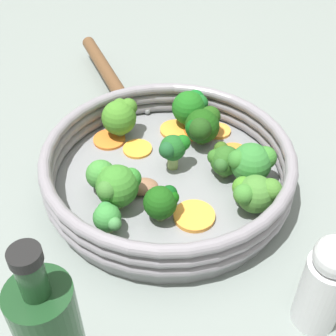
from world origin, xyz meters
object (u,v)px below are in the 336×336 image
(broccoli_floret_7, at_px, (252,162))
(carrot_slice_5, at_px, (200,131))
(broccoli_floret_4, at_px, (120,116))
(broccoli_floret_8, at_px, (255,193))
(broccoli_floret_10, at_px, (162,202))
(carrot_slice_1, at_px, (194,216))
(carrot_slice_2, at_px, (175,130))
(broccoli_floret_2, at_px, (103,175))
(skillet, at_px, (168,182))
(broccoli_floret_1, at_px, (202,125))
(carrot_slice_3, at_px, (234,153))
(carrot_slice_0, at_px, (137,149))
(broccoli_floret_3, at_px, (191,106))
(broccoli_floret_6, at_px, (110,218))
(carrot_slice_6, at_px, (216,130))
(broccoli_floret_9, at_px, (173,148))
(broccoli_floret_5, at_px, (224,160))
(mushroom_piece_0, at_px, (143,187))
(salt_shaker, at_px, (325,284))
(carrot_slice_4, at_px, (109,139))
(broccoli_floret_0, at_px, (118,186))

(broccoli_floret_7, bearing_deg, carrot_slice_5, 155.91)
(broccoli_floret_4, distance_m, broccoli_floret_8, 0.21)
(broccoli_floret_8, bearing_deg, broccoli_floret_10, -135.94)
(carrot_slice_1, height_order, broccoli_floret_4, broccoli_floret_4)
(carrot_slice_1, relative_size, broccoli_floret_10, 1.08)
(carrot_slice_2, distance_m, broccoli_floret_2, 0.14)
(skillet, bearing_deg, broccoli_floret_1, 94.36)
(skillet, bearing_deg, carrot_slice_3, 64.81)
(carrot_slice_0, bearing_deg, broccoli_floret_3, 75.17)
(carrot_slice_1, distance_m, broccoli_floret_1, 0.14)
(broccoli_floret_2, xyz_separation_m, broccoli_floret_6, (0.05, -0.04, -0.00))
(carrot_slice_3, height_order, carrot_slice_6, same)
(broccoli_floret_8, bearing_deg, carrot_slice_5, 147.03)
(carrot_slice_6, height_order, broccoli_floret_9, broccoli_floret_9)
(skillet, distance_m, broccoli_floret_2, 0.08)
(carrot_slice_1, distance_m, carrot_slice_6, 0.16)
(broccoli_floret_5, distance_m, mushroom_piece_0, 0.10)
(carrot_slice_5, relative_size, broccoli_floret_10, 1.06)
(carrot_slice_2, bearing_deg, carrot_slice_0, -103.89)
(broccoli_floret_10, height_order, salt_shaker, salt_shaker)
(carrot_slice_2, height_order, broccoli_floret_10, broccoli_floret_10)
(carrot_slice_1, distance_m, carrot_slice_3, 0.12)
(skillet, relative_size, broccoli_floret_9, 6.05)
(broccoli_floret_3, bearing_deg, broccoli_floret_1, -35.61)
(carrot_slice_5, relative_size, broccoli_floret_4, 0.86)
(carrot_slice_6, bearing_deg, carrot_slice_4, -134.59)
(broccoli_floret_10, bearing_deg, carrot_slice_3, 87.38)
(broccoli_floret_2, bearing_deg, broccoli_floret_4, 120.82)
(carrot_slice_6, relative_size, broccoli_floret_4, 0.63)
(carrot_slice_6, bearing_deg, broccoli_floret_7, -35.24)
(broccoli_floret_2, height_order, broccoli_floret_10, broccoli_floret_10)
(broccoli_floret_0, height_order, broccoli_floret_5, broccoli_floret_0)
(broccoli_floret_6, bearing_deg, carrot_slice_1, 49.57)
(carrot_slice_3, bearing_deg, carrot_slice_1, -79.62)
(broccoli_floret_10, bearing_deg, broccoli_floret_4, 147.80)
(broccoli_floret_10, bearing_deg, carrot_slice_5, 109.28)
(broccoli_floret_8, bearing_deg, skillet, -171.93)
(carrot_slice_0, xyz_separation_m, broccoli_floret_9, (0.06, 0.00, 0.03))
(broccoli_floret_6, bearing_deg, broccoli_floret_3, 101.57)
(carrot_slice_0, distance_m, broccoli_floret_0, 0.10)
(skillet, distance_m, broccoli_floret_5, 0.07)
(broccoli_floret_1, bearing_deg, carrot_slice_0, -132.10)
(carrot_slice_0, height_order, carrot_slice_2, same)
(broccoli_floret_0, distance_m, broccoli_floret_9, 0.09)
(broccoli_floret_8, xyz_separation_m, broccoli_floret_9, (-0.11, 0.00, 0.00))
(broccoli_floret_5, bearing_deg, broccoli_floret_1, 147.12)
(broccoli_floret_0, relative_size, broccoli_floret_2, 1.33)
(broccoli_floret_1, relative_size, broccoli_floret_6, 1.63)
(carrot_slice_3, distance_m, broccoli_floret_10, 0.14)
(carrot_slice_2, bearing_deg, broccoli_floret_7, -11.82)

